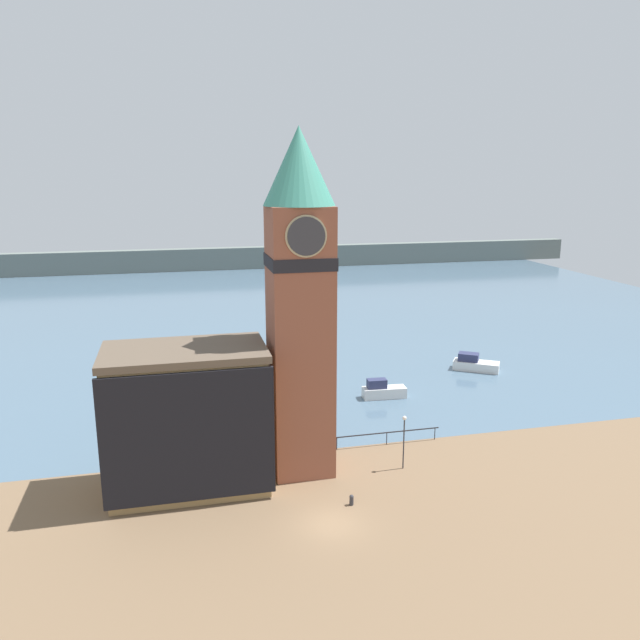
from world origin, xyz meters
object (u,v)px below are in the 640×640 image
clock_tower (300,297)px  pier_building (187,419)px  boat_near (383,391)px  mooring_bollard_near (351,499)px  boat_far (475,364)px  lamp_post (404,432)px

clock_tower → pier_building: clock_tower is taller
boat_near → mooring_bollard_near: size_ratio=5.94×
pier_building → boat_near: pier_building is taller
boat_near → mooring_bollard_near: bearing=-110.8°
clock_tower → pier_building: bearing=-174.4°
clock_tower → boat_far: clock_tower is taller
clock_tower → mooring_bollard_near: bearing=-69.9°
boat_far → mooring_bollard_near: (-21.93, -25.33, -0.32)m
boat_far → clock_tower: bearing=-108.4°
pier_building → lamp_post: 16.04m
pier_building → boat_near: (19.33, 13.95, -4.41)m
pier_building → lamp_post: size_ratio=2.65×
boat_near → lamp_post: lamp_post is taller
clock_tower → boat_near: clock_tower is taller
pier_building → lamp_post: pier_building is taller
lamp_post → mooring_bollard_near: bearing=-141.3°
boat_far → lamp_post: lamp_post is taller
mooring_bollard_near → lamp_post: (5.32, 4.27, 2.54)m
clock_tower → boat_far: size_ratio=4.72×
mooring_bollard_near → clock_tower: bearing=110.1°
clock_tower → lamp_post: 12.95m
pier_building → boat_far: bearing=31.7°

